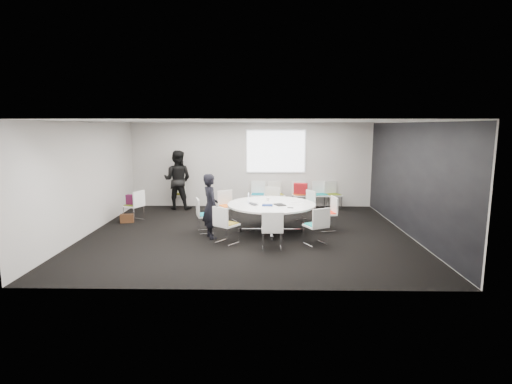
{
  "coord_description": "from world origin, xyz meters",
  "views": [
    {
      "loc": [
        0.39,
        -9.77,
        2.7
      ],
      "look_at": [
        0.2,
        0.4,
        1.0
      ],
      "focal_mm": 28.0,
      "sensor_mm": 36.0,
      "label": 1
    }
  ],
  "objects_px": {
    "maroon_bag": "(133,200)",
    "chair_ring_h": "(316,233)",
    "person_main": "(210,206)",
    "chair_ring_a": "(327,220)",
    "chair_back_c": "(300,200)",
    "chair_ring_b": "(305,212)",
    "person_back": "(178,180)",
    "chair_back_a": "(258,200)",
    "chair_ring_c": "(271,208)",
    "chair_ring_g": "(272,237)",
    "conference_table": "(271,211)",
    "cup": "(268,199)",
    "chair_ring_e": "(206,222)",
    "chair_person_back": "(179,200)",
    "chair_back_e": "(333,200)",
    "chair_ring_d": "(228,212)",
    "chair_spare_left": "(134,211)",
    "brown_bag": "(127,218)",
    "chair_back_d": "(320,200)",
    "laptop": "(255,204)",
    "chair_ring_f": "(226,232)",
    "chair_back_b": "(276,200)"
  },
  "relations": [
    {
      "from": "maroon_bag",
      "to": "chair_ring_e",
      "type": "bearing_deg",
      "value": -28.41
    },
    {
      "from": "chair_person_back",
      "to": "chair_back_e",
      "type": "bearing_deg",
      "value": 168.81
    },
    {
      "from": "chair_back_a",
      "to": "chair_ring_a",
      "type": "bearing_deg",
      "value": 126.39
    },
    {
      "from": "chair_ring_d",
      "to": "cup",
      "type": "xyz_separation_m",
      "value": [
        1.12,
        -0.63,
        0.5
      ]
    },
    {
      "from": "laptop",
      "to": "person_main",
      "type": "bearing_deg",
      "value": 85.13
    },
    {
      "from": "chair_ring_g",
      "to": "chair_back_a",
      "type": "bearing_deg",
      "value": 93.44
    },
    {
      "from": "chair_back_a",
      "to": "person_main",
      "type": "bearing_deg",
      "value": 75.99
    },
    {
      "from": "chair_back_e",
      "to": "chair_spare_left",
      "type": "xyz_separation_m",
      "value": [
        -5.97,
        -1.86,
        0.0
      ]
    },
    {
      "from": "chair_back_a",
      "to": "person_back",
      "type": "height_order",
      "value": "person_back"
    },
    {
      "from": "conference_table",
      "to": "chair_ring_a",
      "type": "distance_m",
      "value": 1.48
    },
    {
      "from": "chair_ring_c",
      "to": "person_back",
      "type": "relative_size",
      "value": 0.46
    },
    {
      "from": "chair_back_d",
      "to": "brown_bag",
      "type": "height_order",
      "value": "chair_back_d"
    },
    {
      "from": "chair_back_c",
      "to": "chair_back_e",
      "type": "height_order",
      "value": "same"
    },
    {
      "from": "chair_ring_f",
      "to": "chair_back_a",
      "type": "relative_size",
      "value": 1.0
    },
    {
      "from": "chair_back_c",
      "to": "chair_back_d",
      "type": "xyz_separation_m",
      "value": [
        0.68,
        0.03,
        0.0
      ]
    },
    {
      "from": "chair_ring_h",
      "to": "brown_bag",
      "type": "bearing_deg",
      "value": 131.33
    },
    {
      "from": "chair_ring_b",
      "to": "person_back",
      "type": "height_order",
      "value": "person_back"
    },
    {
      "from": "chair_ring_b",
      "to": "chair_ring_h",
      "type": "bearing_deg",
      "value": 152.93
    },
    {
      "from": "chair_ring_b",
      "to": "chair_back_e",
      "type": "xyz_separation_m",
      "value": [
        1.11,
        1.85,
        0.0
      ]
    },
    {
      "from": "maroon_bag",
      "to": "chair_ring_c",
      "type": "bearing_deg",
      "value": 8.07
    },
    {
      "from": "chair_ring_e",
      "to": "chair_ring_h",
      "type": "xyz_separation_m",
      "value": [
        2.67,
        -1.02,
        0.0
      ]
    },
    {
      "from": "chair_back_c",
      "to": "chair_back_e",
      "type": "bearing_deg",
      "value": 172.46
    },
    {
      "from": "chair_ring_b",
      "to": "chair_person_back",
      "type": "distance_m",
      "value": 4.38
    },
    {
      "from": "chair_ring_a",
      "to": "chair_person_back",
      "type": "relative_size",
      "value": 1.0
    },
    {
      "from": "chair_person_back",
      "to": "chair_back_b",
      "type": "bearing_deg",
      "value": 168.17
    },
    {
      "from": "chair_ring_d",
      "to": "person_back",
      "type": "height_order",
      "value": "person_back"
    },
    {
      "from": "chair_back_a",
      "to": "chair_back_c",
      "type": "height_order",
      "value": "same"
    },
    {
      "from": "chair_ring_a",
      "to": "chair_back_c",
      "type": "xyz_separation_m",
      "value": [
        -0.45,
        2.76,
        0.0
      ]
    },
    {
      "from": "maroon_bag",
      "to": "chair_ring_h",
      "type": "bearing_deg",
      "value": -24.44
    },
    {
      "from": "chair_ring_g",
      "to": "chair_back_c",
      "type": "xyz_separation_m",
      "value": [
        1.0,
        4.44,
        0.0
      ]
    },
    {
      "from": "chair_ring_a",
      "to": "cup",
      "type": "distance_m",
      "value": 1.63
    },
    {
      "from": "chair_back_c",
      "to": "chair_ring_h",
      "type": "bearing_deg",
      "value": 81.08
    },
    {
      "from": "chair_ring_d",
      "to": "chair_ring_f",
      "type": "distance_m",
      "value": 2.09
    },
    {
      "from": "chair_ring_h",
      "to": "chair_back_a",
      "type": "bearing_deg",
      "value": 81.82
    },
    {
      "from": "chair_back_a",
      "to": "chair_back_b",
      "type": "height_order",
      "value": "same"
    },
    {
      "from": "person_main",
      "to": "maroon_bag",
      "type": "bearing_deg",
      "value": 30.5
    },
    {
      "from": "chair_ring_e",
      "to": "cup",
      "type": "xyz_separation_m",
      "value": [
        1.59,
        0.49,
        0.5
      ]
    },
    {
      "from": "chair_ring_a",
      "to": "brown_bag",
      "type": "bearing_deg",
      "value": 71.24
    },
    {
      "from": "person_main",
      "to": "cup",
      "type": "bearing_deg",
      "value": -79.27
    },
    {
      "from": "chair_ring_h",
      "to": "person_main",
      "type": "xyz_separation_m",
      "value": [
        -2.48,
        0.53,
        0.51
      ]
    },
    {
      "from": "chair_ring_b",
      "to": "cup",
      "type": "xyz_separation_m",
      "value": [
        -1.06,
        -0.71,
        0.5
      ]
    },
    {
      "from": "chair_back_d",
      "to": "chair_person_back",
      "type": "height_order",
      "value": "same"
    },
    {
      "from": "chair_ring_e",
      "to": "brown_bag",
      "type": "height_order",
      "value": "chair_ring_e"
    },
    {
      "from": "chair_ring_c",
      "to": "chair_ring_g",
      "type": "bearing_deg",
      "value": 108.02
    },
    {
      "from": "chair_ring_d",
      "to": "chair_back_e",
      "type": "xyz_separation_m",
      "value": [
        3.29,
        1.93,
        0.0
      ]
    },
    {
      "from": "conference_table",
      "to": "chair_ring_d",
      "type": "xyz_separation_m",
      "value": [
        -1.21,
        1.0,
        -0.27
      ]
    },
    {
      "from": "chair_ring_e",
      "to": "cup",
      "type": "distance_m",
      "value": 1.74
    },
    {
      "from": "chair_spare_left",
      "to": "chair_back_a",
      "type": "bearing_deg",
      "value": -37.44
    },
    {
      "from": "chair_ring_e",
      "to": "chair_person_back",
      "type": "relative_size",
      "value": 1.0
    },
    {
      "from": "chair_back_a",
      "to": "chair_person_back",
      "type": "relative_size",
      "value": 1.0
    }
  ]
}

